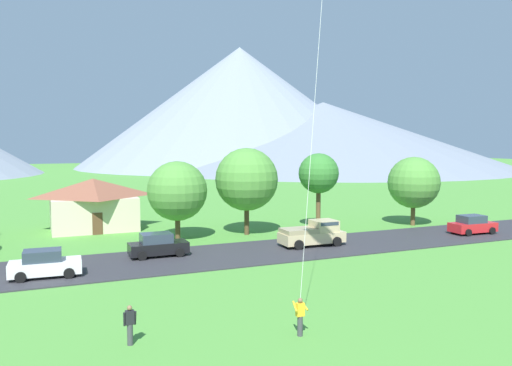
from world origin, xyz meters
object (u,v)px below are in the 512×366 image
tree_right_of_center (319,174)px  parked_car_black_west_end (158,245)px  pickup_truck_sand_west_side (313,233)px  watcher_person (130,324)px  parked_car_white_mid_east (45,264)px  tree_near_right (177,191)px  tree_far_right (414,183)px  house_left_center (93,203)px  tree_left_of_center (247,179)px  parked_car_red_mid_west (472,225)px

tree_right_of_center → parked_car_black_west_end: size_ratio=1.73×
pickup_truck_sand_west_side → watcher_person: (-16.89, -14.46, -0.18)m
parked_car_black_west_end → parked_car_white_mid_east: (-7.65, -2.93, 0.00)m
tree_near_right → tree_far_right: 23.69m
parked_car_black_west_end → tree_right_of_center: bearing=19.7°
parked_car_black_west_end → tree_far_right: bearing=8.5°
house_left_center → parked_car_black_west_end: house_left_center is taller
tree_far_right → house_left_center: bearing=161.0°
house_left_center → tree_left_of_center: tree_left_of_center is taller
parked_car_red_mid_west → parked_car_black_west_end: bearing=175.5°
tree_right_of_center → tree_near_right: (-13.91, -0.23, -1.11)m
tree_left_of_center → tree_far_right: (17.25, -1.85, -0.70)m
tree_right_of_center → parked_car_white_mid_east: bearing=-159.9°
tree_near_right → pickup_truck_sand_west_side: 12.02m
parked_car_black_west_end → tree_near_right: bearing=62.8°
tree_far_right → pickup_truck_sand_west_side: (-14.33, -5.11, -3.24)m
tree_near_right → tree_far_right: tree_far_right is taller
tree_left_of_center → parked_car_red_mid_west: 20.82m
house_left_center → watcher_person: size_ratio=4.95×
tree_right_of_center → pickup_truck_sand_west_side: (-4.62, -7.18, -4.25)m
pickup_truck_sand_west_side → tree_right_of_center: bearing=57.2°
watcher_person → tree_far_right: bearing=32.1°
tree_left_of_center → pickup_truck_sand_west_side: (2.92, -6.96, -3.94)m
tree_right_of_center → parked_car_red_mid_west: 14.61m
pickup_truck_sand_west_side → tree_far_right: bearing=19.6°
parked_car_red_mid_west → watcher_person: size_ratio=2.56×
parked_car_red_mid_west → pickup_truck_sand_west_side: bearing=176.1°
watcher_person → parked_car_white_mid_east: bearing=103.6°
parked_car_black_west_end → parked_car_red_mid_west: (28.12, -2.19, 0.00)m
parked_car_black_west_end → parked_car_red_mid_west: same height
tree_left_of_center → parked_car_red_mid_west: bearing=-23.2°
tree_near_right → parked_car_red_mid_west: (25.13, -8.02, -3.33)m
house_left_center → tree_near_right: tree_near_right is taller
tree_near_right → tree_right_of_center: bearing=1.0°
tree_near_right → pickup_truck_sand_west_side: size_ratio=1.29×
tree_near_right → parked_car_black_west_end: size_ratio=1.61×
tree_right_of_center → watcher_person: (-21.50, -21.64, -4.43)m
tree_left_of_center → tree_near_right: size_ratio=1.16×
house_left_center → tree_far_right: bearing=-19.0°
watcher_person → pickup_truck_sand_west_side: bearing=40.6°
parked_car_white_mid_east → watcher_person: size_ratio=2.56×
house_left_center → tree_near_right: (6.02, -8.34, 1.67)m
watcher_person → tree_right_of_center: bearing=45.2°
tree_far_right → parked_car_black_west_end: size_ratio=1.64×
tree_near_right → watcher_person: (-7.59, -21.40, -3.32)m
tree_near_right → pickup_truck_sand_west_side: bearing=-36.8°
parked_car_black_west_end → pickup_truck_sand_west_side: size_ratio=0.80×
tree_right_of_center → tree_left_of_center: bearing=-178.4°
pickup_truck_sand_west_side → watcher_person: size_ratio=3.12×
tree_near_right → watcher_person: bearing=-109.5°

